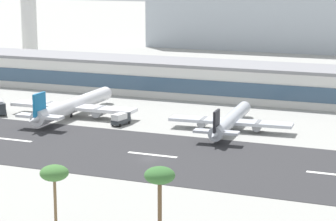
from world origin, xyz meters
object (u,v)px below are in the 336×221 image
(service_fuel_truck_1, at_px, (1,107))
(palm_tree_2, at_px, (54,174))
(palm_tree_0, at_px, (160,179))
(terminal_building, at_px, (201,79))
(airliner_black_tail_gate_1, at_px, (230,121))
(distant_hotel_block, at_px, (252,12))
(airliner_blue_tail_gate_0, at_px, (71,106))
(control_tower, at_px, (29,8))
(service_box_truck_0, at_px, (121,119))

(service_fuel_truck_1, distance_m, palm_tree_2, 97.44)
(palm_tree_0, bearing_deg, terminal_building, 106.94)
(airliner_black_tail_gate_1, height_order, palm_tree_0, palm_tree_0)
(service_fuel_truck_1, relative_size, palm_tree_2, 0.75)
(distant_hotel_block, bearing_deg, airliner_blue_tail_gate_0, -89.75)
(palm_tree_0, bearing_deg, distant_hotel_block, 102.87)
(control_tower, bearing_deg, service_box_truck_0, -44.61)
(airliner_black_tail_gate_1, bearing_deg, service_fuel_truck_1, 88.94)
(terminal_building, xyz_separation_m, palm_tree_0, (38.50, -126.40, 6.13))
(airliner_blue_tail_gate_0, bearing_deg, distant_hotel_block, -1.43)
(control_tower, xyz_separation_m, distant_hotel_block, (62.00, 116.08, -6.69))
(airliner_black_tail_gate_1, bearing_deg, palm_tree_0, -174.40)
(terminal_building, relative_size, palm_tree_2, 18.00)
(palm_tree_2, bearing_deg, service_box_truck_0, 108.40)
(control_tower, distance_m, airliner_blue_tail_gate_0, 100.64)
(terminal_building, bearing_deg, palm_tree_0, -73.06)
(airliner_black_tail_gate_1, height_order, palm_tree_2, palm_tree_2)
(distant_hotel_block, distance_m, palm_tree_0, 278.93)
(terminal_building, height_order, airliner_black_tail_gate_1, terminal_building)
(airliner_blue_tail_gate_0, distance_m, service_fuel_truck_1, 21.57)
(airliner_blue_tail_gate_0, height_order, palm_tree_2, palm_tree_2)
(distant_hotel_block, xyz_separation_m, airliner_black_tail_gate_1, (47.65, -191.16, -16.43))
(control_tower, height_order, service_box_truck_0, control_tower)
(control_tower, height_order, distant_hotel_block, control_tower)
(service_box_truck_0, bearing_deg, palm_tree_0, -140.31)
(airliner_blue_tail_gate_0, height_order, service_box_truck_0, airliner_blue_tail_gate_0)
(service_box_truck_0, bearing_deg, service_fuel_truck_1, 99.87)
(airliner_black_tail_gate_1, distance_m, palm_tree_0, 82.47)
(terminal_building, xyz_separation_m, service_fuel_truck_1, (-43.93, -49.89, -3.63))
(terminal_building, distance_m, palm_tree_2, 125.20)
(airliner_blue_tail_gate_0, distance_m, service_box_truck_0, 18.04)
(terminal_building, bearing_deg, airliner_black_tail_gate_1, -62.27)
(palm_tree_0, bearing_deg, service_box_truck_0, 119.76)
(terminal_building, height_order, service_fuel_truck_1, terminal_building)
(airliner_blue_tail_gate_0, bearing_deg, service_fuel_truck_1, 98.94)
(control_tower, bearing_deg, distant_hotel_block, 61.89)
(terminal_building, xyz_separation_m, distant_hotel_block, (-23.61, 145.44, 13.42))
(distant_hotel_block, height_order, service_fuel_truck_1, distant_hotel_block)
(airliner_black_tail_gate_1, bearing_deg, palm_tree_2, 171.95)
(control_tower, relative_size, palm_tree_0, 3.04)
(terminal_building, relative_size, distant_hotel_block, 1.84)
(distant_hotel_block, relative_size, airliner_black_tail_gate_1, 2.70)
(palm_tree_0, bearing_deg, palm_tree_2, 171.85)
(airliner_blue_tail_gate_0, xyz_separation_m, palm_tree_0, (61.26, -80.48, 8.68))
(airliner_blue_tail_gate_0, height_order, airliner_black_tail_gate_1, airliner_blue_tail_gate_0)
(distant_hotel_block, bearing_deg, airliner_black_tail_gate_1, -76.00)
(airliner_black_tail_gate_1, bearing_deg, service_box_truck_0, 93.62)
(terminal_building, bearing_deg, service_box_truck_0, -95.97)
(control_tower, relative_size, airliner_black_tail_gate_1, 1.04)
(distant_hotel_block, bearing_deg, control_tower, -118.11)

